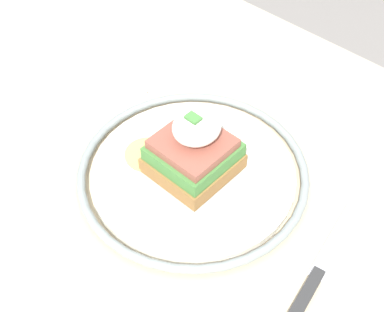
# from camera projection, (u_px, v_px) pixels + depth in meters

# --- Properties ---
(dining_table) EXTENTS (1.06, 0.64, 0.75)m
(dining_table) POSITION_uv_depth(u_px,v_px,m) (198.00, 234.00, 0.73)
(dining_table) COLOR #C6B28E
(dining_table) RESTS_ON ground_plane
(plate) EXTENTS (0.27, 0.27, 0.02)m
(plate) POSITION_uv_depth(u_px,v_px,m) (192.00, 172.00, 0.62)
(plate) COLOR silver
(plate) RESTS_ON dining_table
(sandwich) EXTENTS (0.12, 0.09, 0.08)m
(sandwich) POSITION_uv_depth(u_px,v_px,m) (193.00, 149.00, 0.59)
(sandwich) COLOR olive
(sandwich) RESTS_ON plate
(fork) EXTENTS (0.05, 0.14, 0.00)m
(fork) POSITION_uv_depth(u_px,v_px,m) (103.00, 105.00, 0.70)
(fork) COLOR silver
(fork) RESTS_ON dining_table
(knife) EXTENTS (0.04, 0.18, 0.01)m
(knife) POSITION_uv_depth(u_px,v_px,m) (316.00, 277.00, 0.53)
(knife) COLOR #2D2D2D
(knife) RESTS_ON dining_table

